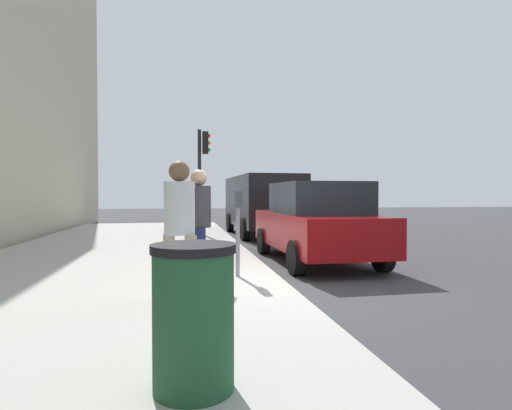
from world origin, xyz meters
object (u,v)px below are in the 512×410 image
Objects in this scene: pedestrian_at_meter at (199,215)px; traffic_signal at (202,164)px; parking_meter at (238,215)px; parked_sedan_near at (316,222)px; pedestrian_bystander at (179,218)px; parked_van_far at (262,201)px; trash_bin at (194,316)px.

pedestrian_at_meter is 7.95m from traffic_signal.
parking_meter is 0.32× the size of parked_sedan_near.
pedestrian_bystander is 10.27m from parked_van_far.
trash_bin is (-5.97, 2.87, -0.24)m from parked_sedan_near.
parked_van_far is (8.39, -2.03, 0.09)m from parking_meter.
parking_meter is 0.65m from pedestrian_at_meter.
parked_van_far reaches higher than parking_meter.
traffic_signal reaches higher than parked_sedan_near.
pedestrian_at_meter is at bearing -2.95° from trash_bin.
trash_bin is at bearing -98.98° from pedestrian_at_meter.
pedestrian_at_meter reaches higher than trash_bin.
pedestrian_bystander is at bearing 175.31° from traffic_signal.
pedestrian_bystander is at bearing 2.40° from trash_bin.
traffic_signal is at bearing 80.67° from pedestrian_at_meter.
parking_meter is 0.27× the size of parked_van_far.
trash_bin is at bearing 166.88° from parked_van_far.
parked_van_far is 2.68m from traffic_signal.
traffic_signal is at bearing 40.62° from pedestrian_bystander.
pedestrian_bystander is (-1.44, 0.94, 0.04)m from parking_meter.
pedestrian_at_meter reaches higher than parking_meter.
pedestrian_bystander reaches higher than pedestrian_at_meter.
traffic_signal is (-0.71, 2.22, 1.32)m from parked_van_far.
parked_sedan_near reaches higher than trash_bin.
pedestrian_bystander is at bearing 163.17° from parked_van_far.
traffic_signal is 11.78m from trash_bin.
parking_meter is at bearing 135.22° from parked_sedan_near.
pedestrian_at_meter is 0.33× the size of parked_van_far.
parked_sedan_near is at bearing -179.99° from parked_van_far.
parked_van_far is 12.65m from trash_bin.
parked_van_far reaches higher than parked_sedan_near.
pedestrian_bystander is 4.60m from parked_sedan_near.
parked_van_far is at bearing -72.40° from traffic_signal.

